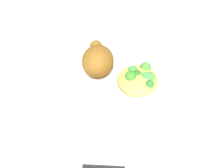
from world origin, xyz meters
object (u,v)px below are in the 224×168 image
at_px(knife, 83,168).
at_px(roasted_chicken, 98,60).
at_px(plate, 112,89).
at_px(mac_cheese_with_broccoli, 139,79).
at_px(fork, 93,157).
at_px(rice_pile, 96,96).

bearing_deg(knife, roasted_chicken, 4.70).
height_order(plate, roasted_chicken, roasted_chicken).
xyz_separation_m(plate, roasted_chicken, (0.05, 0.04, 0.05)).
height_order(mac_cheese_with_broccoli, knife, mac_cheese_with_broccoli).
distance_m(plate, fork, 0.18).
distance_m(rice_pile, knife, 0.16).
height_order(rice_pile, mac_cheese_with_broccoli, mac_cheese_with_broccoli).
height_order(roasted_chicken, mac_cheese_with_broccoli, roasted_chicken).
bearing_deg(mac_cheese_with_broccoli, plate, 104.54).
xyz_separation_m(plate, knife, (-0.21, 0.02, -0.00)).
bearing_deg(mac_cheese_with_broccoli, knife, 159.63).
distance_m(mac_cheese_with_broccoli, knife, 0.24).
bearing_deg(roasted_chicken, mac_cheese_with_broccoli, -106.55).
bearing_deg(fork, plate, -2.81).
xyz_separation_m(rice_pile, knife, (-0.15, -0.00, -0.03)).
distance_m(roasted_chicken, rice_pile, 0.11).
relative_size(rice_pile, fork, 0.66).
bearing_deg(mac_cheese_with_broccoli, roasted_chicken, 73.45).
xyz_separation_m(fork, knife, (-0.02, 0.01, 0.00)).
bearing_deg(roasted_chicken, knife, -175.30).
bearing_deg(plate, knife, 174.00).
bearing_deg(plate, mac_cheese_with_broccoli, -75.46).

